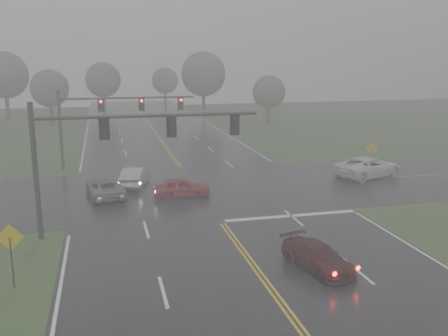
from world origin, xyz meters
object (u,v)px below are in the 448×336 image
object	(u,v)px
car_grey	(106,197)
signal_gantry_far	(103,113)
sedan_red	(182,197)
sedan_silver	(135,186)
pickup_white	(368,177)
sedan_maroon	(317,269)
signal_gantry_near	(106,142)

from	to	relation	value
car_grey	signal_gantry_far	distance (m)	11.11
car_grey	sedan_red	bearing A→B (deg)	158.68
sedan_silver	pickup_white	bearing A→B (deg)	-169.35
sedan_silver	pickup_white	xyz separation A→B (m)	(18.90, -1.57, 0.00)
sedan_maroon	pickup_white	distance (m)	19.94
sedan_maroon	sedan_silver	xyz separation A→B (m)	(-7.18, 17.70, 0.00)
car_grey	signal_gantry_near	bearing A→B (deg)	83.26
sedan_maroon	pickup_white	xyz separation A→B (m)	(11.72, 16.13, 0.00)
pickup_white	sedan_silver	bearing A→B (deg)	65.65
sedan_silver	sedan_maroon	bearing A→B (deg)	127.48
sedan_red	car_grey	distance (m)	5.41
sedan_silver	pickup_white	size ratio (longest dim) A/B	0.75
sedan_red	car_grey	bearing A→B (deg)	81.11
sedan_maroon	signal_gantry_near	bearing A→B (deg)	127.34
sedan_red	pickup_white	size ratio (longest dim) A/B	0.66
signal_gantry_far	sedan_silver	bearing A→B (deg)	-73.18
sedan_silver	signal_gantry_near	bearing A→B (deg)	94.20
sedan_maroon	signal_gantry_far	world-z (taller)	signal_gantry_far
pickup_white	signal_gantry_far	bearing A→B (deg)	47.89
sedan_maroon	sedan_red	distance (m)	14.30
signal_gantry_near	signal_gantry_far	distance (m)	17.57
sedan_maroon	sedan_red	bearing A→B (deg)	92.61
sedan_maroon	sedan_red	size ratio (longest dim) A/B	1.05
car_grey	pickup_white	bearing A→B (deg)	175.01
sedan_maroon	sedan_silver	world-z (taller)	sedan_silver
signal_gantry_far	sedan_red	bearing A→B (deg)	-65.21
pickup_white	signal_gantry_far	distance (m)	23.33
signal_gantry_near	sedan_red	bearing A→B (deg)	51.63
pickup_white	signal_gantry_far	size ratio (longest dim) A/B	0.51
sedan_red	signal_gantry_near	size ratio (longest dim) A/B	0.33
car_grey	sedan_silver	bearing A→B (deg)	-137.30
sedan_maroon	sedan_red	world-z (taller)	sedan_red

